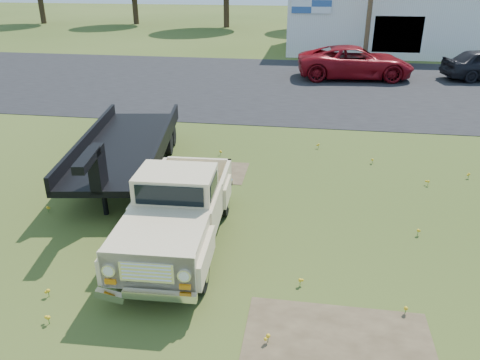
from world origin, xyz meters
TOP-DOWN VIEW (x-y plane):
  - ground at (0.00, 0.00)m, footprint 140.00×140.00m
  - asphalt_lot at (0.00, 15.00)m, footprint 90.00×14.00m
  - dirt_patch_a at (1.50, -3.00)m, footprint 3.00×2.00m
  - dirt_patch_b at (-2.00, 3.50)m, footprint 2.20×1.60m
  - commercial_building at (6.00, 26.99)m, footprint 14.20×8.20m
  - vintage_pickup_truck at (-1.76, -0.49)m, footprint 2.05×4.85m
  - flatbed_trailer at (-4.30, 3.11)m, footprint 3.31×7.06m
  - red_pickup at (3.03, 17.10)m, footprint 6.27×3.33m

SIDE VIEW (x-z plane):
  - ground at x=0.00m, z-range 0.00..0.00m
  - asphalt_lot at x=0.00m, z-range -0.01..0.01m
  - dirt_patch_a at x=1.50m, z-range -0.01..0.01m
  - dirt_patch_b at x=-2.00m, z-range -0.01..0.01m
  - red_pickup at x=3.03m, z-range 0.00..1.68m
  - vintage_pickup_truck at x=-1.76m, z-range 0.00..1.73m
  - flatbed_trailer at x=-4.30m, z-range 0.00..1.85m
  - commercial_building at x=6.00m, z-range 0.03..4.18m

